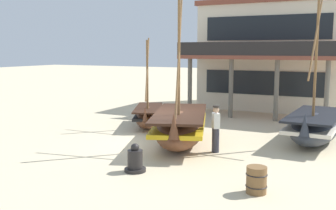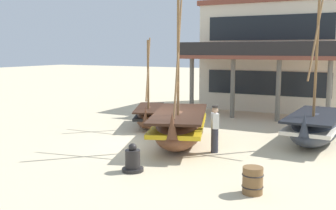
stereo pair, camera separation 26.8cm
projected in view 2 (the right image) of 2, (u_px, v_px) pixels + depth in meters
The scene contains 8 objects.
ground_plane at pixel (156, 143), 15.47m from camera, with size 120.00×120.00×0.00m, color beige.
fishing_boat_near_left at pixel (180, 127), 15.12m from camera, with size 3.43×5.30×5.84m.
fishing_boat_centre_large at pixel (315, 127), 15.46m from camera, with size 1.97×4.82×6.55m.
fishing_boat_far_right at pixel (149, 115), 18.82m from camera, with size 2.54×3.68×4.21m.
fisherman_by_hull at pixel (215, 130), 14.02m from camera, with size 0.38×0.42×1.68m.
capstan_winch at pixel (133, 161), 11.90m from camera, with size 0.65×0.65×0.87m.
wooden_barrel at pixel (253, 180), 10.04m from camera, with size 0.56×0.56×0.70m.
harbor_building_main at pixel (277, 55), 24.68m from camera, with size 8.74×8.14×6.59m.
Camera 2 is at (7.40, -13.18, 3.65)m, focal length 42.25 mm.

